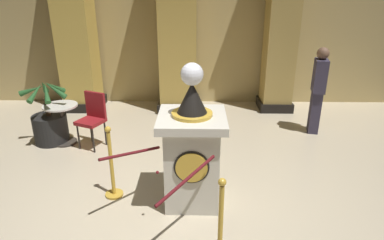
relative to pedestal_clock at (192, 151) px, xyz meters
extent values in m
plane|color=beige|center=(-0.36, -0.30, -0.73)|extent=(10.55, 10.55, 0.00)
cube|color=tan|center=(-0.36, 4.19, 1.36)|extent=(10.55, 0.16, 4.18)
cube|color=beige|center=(0.00, 0.00, -0.18)|extent=(0.66, 0.66, 1.10)
cube|color=beige|center=(0.00, 0.00, 0.42)|extent=(0.82, 0.82, 0.10)
cylinder|color=gold|center=(0.00, -0.34, -0.05)|extent=(0.37, 0.03, 0.37)
cylinder|color=black|center=(0.00, -0.33, -0.05)|extent=(0.42, 0.01, 0.42)
cylinder|color=gold|center=(0.00, 0.00, 0.49)|extent=(0.49, 0.49, 0.04)
cone|color=black|center=(0.00, 0.00, 0.70)|extent=(0.36, 0.36, 0.37)
cylinder|color=gold|center=(0.00, 0.00, 0.88)|extent=(0.03, 0.03, 0.07)
sphere|color=silver|center=(0.00, 0.00, 0.97)|extent=(0.26, 0.26, 0.26)
cylinder|color=gold|center=(-1.05, 0.09, -0.71)|extent=(0.24, 0.24, 0.03)
cylinder|color=gold|center=(-1.05, 0.09, -0.26)|extent=(0.05, 0.05, 0.93)
sphere|color=gold|center=(-1.05, 0.09, 0.24)|extent=(0.08, 0.08, 0.08)
cylinder|color=gold|center=(0.30, -1.05, -0.28)|extent=(0.05, 0.05, 0.90)
sphere|color=gold|center=(0.30, -1.05, 0.21)|extent=(0.08, 0.08, 0.08)
cylinder|color=#591419|center=(-0.72, -0.19, 0.06)|extent=(0.60, 0.70, 0.22)
cylinder|color=#591419|center=(-0.04, -0.77, 0.06)|extent=(0.60, 0.70, 0.22)
sphere|color=#591419|center=(-0.38, -0.48, -0.03)|extent=(0.04, 0.04, 0.04)
cube|color=black|center=(-2.57, 3.64, -0.63)|extent=(0.83, 0.83, 0.20)
cube|color=gold|center=(-2.57, 3.64, 1.28)|extent=(0.73, 0.73, 4.01)
cube|color=black|center=(1.84, 3.64, -0.63)|extent=(0.72, 0.72, 0.20)
cube|color=tan|center=(1.84, 3.64, 1.28)|extent=(0.63, 0.63, 4.01)
cube|color=black|center=(-0.36, 3.64, -0.63)|extent=(0.91, 0.91, 0.20)
cube|color=gold|center=(-0.36, 3.64, 1.28)|extent=(0.80, 0.80, 4.01)
cylinder|color=black|center=(-2.57, 1.76, -0.47)|extent=(0.59, 0.59, 0.51)
cylinder|color=brown|center=(-2.57, 1.76, -0.06)|extent=(0.08, 0.08, 0.32)
cone|color=#265928|center=(-2.37, 1.74, 0.26)|extent=(0.40, 0.14, 0.33)
cone|color=#265928|center=(-2.45, 1.92, 0.26)|extent=(0.28, 0.37, 0.35)
cone|color=#265928|center=(-2.65, 1.95, 0.26)|extent=(0.22, 0.37, 0.36)
cone|color=#265928|center=(-2.77, 1.73, 0.26)|extent=(0.43, 0.17, 0.22)
cone|color=#265928|center=(-2.64, 1.56, 0.26)|extent=(0.20, 0.40, 0.32)
cone|color=#265928|center=(-2.46, 1.58, 0.26)|extent=(0.26, 0.36, 0.37)
cube|color=#383347|center=(2.31, 2.30, -0.32)|extent=(0.23, 0.31, 0.81)
cube|color=#383347|center=(2.31, 2.30, 0.38)|extent=(0.29, 0.40, 0.61)
sphere|color=brown|center=(2.31, 2.30, 0.79)|extent=(0.22, 0.22, 0.22)
cylinder|color=#332D28|center=(-2.32, 1.71, -0.71)|extent=(0.41, 0.41, 0.03)
cylinder|color=#332D28|center=(-2.32, 1.71, -0.37)|extent=(0.06, 0.06, 0.71)
cylinder|color=silver|center=(-2.32, 1.71, -0.02)|extent=(0.59, 0.59, 0.03)
cylinder|color=black|center=(-1.98, 1.47, -0.50)|extent=(0.03, 0.03, 0.45)
cylinder|color=black|center=(-1.68, 1.35, -0.50)|extent=(0.03, 0.03, 0.45)
cylinder|color=black|center=(-1.85, 1.77, -0.50)|extent=(0.03, 0.03, 0.45)
cylinder|color=black|center=(-1.56, 1.64, -0.50)|extent=(0.03, 0.03, 0.45)
cube|color=maroon|center=(-1.77, 1.56, -0.25)|extent=(0.53, 0.53, 0.06)
cube|color=maroon|center=(-1.70, 1.71, 0.01)|extent=(0.39, 0.21, 0.45)
camera|label=1|loc=(0.06, -3.72, 1.90)|focal=31.27mm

